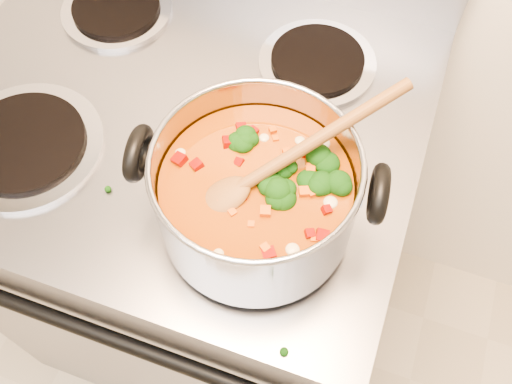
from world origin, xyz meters
TOP-DOWN VIEW (x-y plane):
  - electric_range at (-0.04, 1.16)m, footprint 0.78×0.71m
  - stockpot at (0.15, 1.00)m, footprint 0.32×0.26m
  - wooden_spoon at (0.16, 1.01)m, footprint 0.23×0.24m
  - cooktop_crumbs at (0.19, 1.05)m, footprint 0.06×0.36m

SIDE VIEW (x-z plane):
  - electric_range at x=-0.04m, z-range -0.07..1.01m
  - cooktop_crumbs at x=0.19m, z-range 0.92..0.93m
  - stockpot at x=0.15m, z-range 0.93..1.08m
  - wooden_spoon at x=0.16m, z-range 1.00..1.10m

